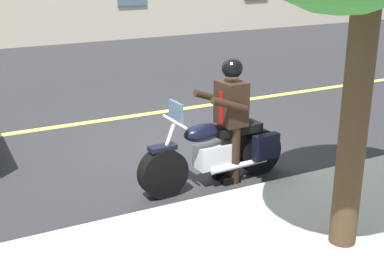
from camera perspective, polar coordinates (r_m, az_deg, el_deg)
ground_plane at (r=8.59m, az=-0.64°, el=-2.12°), size 80.00×80.00×0.00m
lane_center_stripe at (r=10.32m, az=-5.58°, el=1.44°), size 60.00×0.16×0.01m
motorcycle_main at (r=7.15m, az=2.85°, el=-2.66°), size 2.22×0.66×1.26m
rider_main at (r=7.06m, az=4.20°, el=2.04°), size 0.64×0.57×1.74m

